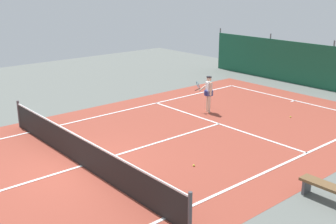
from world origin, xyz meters
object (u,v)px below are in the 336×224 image
Objects in this scene: tennis_net at (81,151)px; courtside_bench at (329,189)px; tennis_ball_near_player at (290,117)px; tennis_ball_midcourt at (194,165)px; tennis_player at (208,91)px.

tennis_net is 7.39m from courtside_bench.
tennis_ball_near_player is 0.04× the size of courtside_bench.
tennis_ball_near_player and tennis_ball_midcourt have the same top height.
tennis_ball_midcourt is 0.04× the size of courtside_bench.
tennis_ball_midcourt is at bearing 154.76° from tennis_player.
tennis_player reaches higher than tennis_ball_midcourt.
tennis_ball_midcourt is at bearing -82.25° from tennis_ball_near_player.
tennis_ball_midcourt is (0.91, -6.71, 0.00)m from tennis_ball_near_player.
tennis_ball_near_player is 1.00× the size of tennis_ball_midcourt.
tennis_ball_near_player is (2.92, 2.14, -0.93)m from tennis_player.
courtside_bench is (3.96, 1.15, 0.34)m from tennis_ball_midcourt.
tennis_player is at bearing 156.31° from courtside_bench.
courtside_bench is at bearing 31.37° from tennis_net.
tennis_player is at bearing -143.82° from tennis_ball_near_player.
tennis_player reaches higher than courtside_bench.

